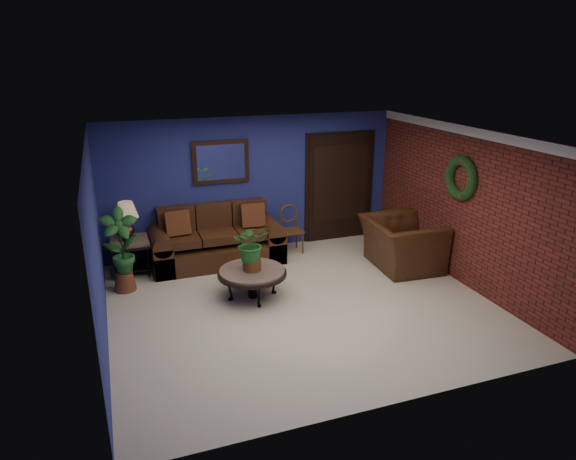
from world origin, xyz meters
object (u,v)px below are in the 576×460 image
object	(u,v)px
table_lamp	(127,216)
armchair	(401,244)
coffee_table	(252,273)
end_table	(130,248)
sofa	(216,243)
side_chair	(290,225)

from	to	relation	value
table_lamp	armchair	xyz separation A→B (m)	(4.45, -1.30, -0.58)
coffee_table	armchair	distance (m)	2.78
armchair	end_table	bearing A→B (deg)	77.22
sofa	table_lamp	xyz separation A→B (m)	(-1.47, -0.04, 0.67)
coffee_table	side_chair	bearing A→B (deg)	53.50
coffee_table	end_table	distance (m)	2.31
coffee_table	end_table	xyz separation A→B (m)	(-1.68, 1.58, 0.06)
sofa	coffee_table	distance (m)	1.63
end_table	armchair	size ratio (longest dim) A/B	0.50
end_table	armchair	distance (m)	4.64
coffee_table	end_table	size ratio (longest dim) A/B	1.61
sofa	side_chair	distance (m)	1.44
sofa	side_chair	size ratio (longest dim) A/B	2.58
sofa	end_table	distance (m)	1.48
side_chair	table_lamp	bearing A→B (deg)	-179.31
side_chair	armchair	xyz separation A→B (m)	(1.55, -1.37, -0.08)
side_chair	armchair	distance (m)	2.07
sofa	side_chair	world-z (taller)	sofa
side_chair	armchair	world-z (taller)	side_chair
armchair	table_lamp	bearing A→B (deg)	77.22
table_lamp	side_chair	size ratio (longest dim) A/B	0.71
side_chair	coffee_table	bearing A→B (deg)	-127.11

